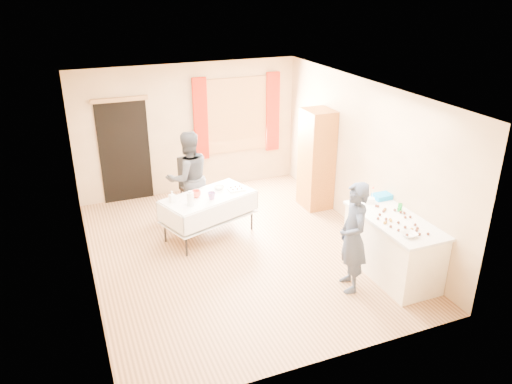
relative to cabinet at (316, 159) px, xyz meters
name	(u,v)px	position (x,y,z in m)	size (l,w,h in m)	color
floor	(238,251)	(-1.99, -1.09, -0.96)	(4.50, 5.50, 0.02)	#9E7047
ceiling	(235,91)	(-1.99, -1.09, 1.66)	(4.50, 5.50, 0.02)	white
wall_back	(189,129)	(-1.99, 1.67, 0.35)	(4.50, 0.02, 2.60)	tan
wall_front	(326,266)	(-1.99, -3.85, 0.35)	(4.50, 0.02, 2.60)	tan
wall_left	(81,199)	(-4.25, -1.09, 0.35)	(0.02, 5.50, 2.60)	tan
wall_right	(363,158)	(0.27, -1.09, 0.35)	(0.02, 5.50, 2.60)	tan
window_frame	(237,115)	(-0.99, 1.63, 0.55)	(1.32, 0.06, 1.52)	olive
window_pane	(237,115)	(-0.99, 1.61, 0.55)	(1.20, 0.02, 1.40)	white
curtain_left	(201,119)	(-1.77, 1.58, 0.55)	(0.28, 0.06, 1.65)	#B01604
curtain_right	(273,112)	(-0.21, 1.58, 0.55)	(0.28, 0.06, 1.65)	#B01604
doorway	(125,152)	(-3.29, 1.64, 0.05)	(0.95, 0.04, 2.00)	black
door_lintel	(119,100)	(-3.29, 1.61, 1.07)	(1.05, 0.06, 0.08)	olive
cabinet	(316,159)	(0.00, 0.00, 0.00)	(0.50, 0.60, 1.89)	#904F1A
counter	(392,246)	(-0.10, -2.57, -0.49)	(0.77, 1.61, 0.91)	white
party_table	(209,212)	(-2.26, -0.42, -0.50)	(1.71, 1.26, 0.75)	black
chair	(195,196)	(-2.22, 0.62, -0.63)	(0.53, 0.53, 1.07)	black
girl	(353,238)	(-0.87, -2.66, -0.14)	(0.52, 0.66, 1.61)	#232B3E
woman	(189,178)	(-2.41, 0.24, -0.10)	(0.90, 0.75, 1.69)	black
soda_can	(400,207)	(0.10, -2.39, 0.02)	(0.07, 0.07, 0.12)	green
mixing_bowl	(409,235)	(-0.27, -3.08, -0.01)	(0.22, 0.22, 0.05)	white
foam_block	(369,201)	(-0.15, -1.97, 0.00)	(0.15, 0.10, 0.08)	white
blue_basket	(383,196)	(0.14, -1.91, 0.00)	(0.30, 0.20, 0.08)	#097BC9
pitcher	(190,199)	(-2.63, -0.69, -0.09)	(0.11, 0.11, 0.22)	silver
cup_red	(196,194)	(-2.46, -0.41, -0.14)	(0.21, 0.21, 0.12)	#E5422A
cup_rainbow	(212,196)	(-2.24, -0.58, -0.14)	(0.17, 0.17, 0.12)	red
small_bowl	(219,188)	(-2.00, -0.23, -0.17)	(0.24, 0.24, 0.05)	white
pastry_tray	(236,189)	(-1.74, -0.36, -0.19)	(0.28, 0.20, 0.02)	white
bottle	(172,196)	(-2.87, -0.45, -0.10)	(0.11, 0.11, 0.19)	white
cake_balls	(397,220)	(-0.14, -2.65, -0.02)	(0.51, 1.06, 0.04)	#3F2314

